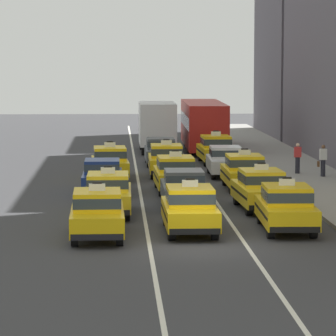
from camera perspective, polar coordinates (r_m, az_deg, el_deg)
The scene contains 22 objects.
ground_plane at distance 33.58m, azimuth 1.72°, elevation -4.44°, with size 160.00×160.00×0.00m, color #353538.
lane_stripe_left_center at distance 53.27m, azimuth -1.72°, elevation -0.49°, with size 0.14×80.00×0.01m, color silver.
lane_stripe_center_right at distance 53.42m, azimuth 1.72°, elevation -0.47°, with size 0.14×80.00×0.01m, color silver.
sidewalk_curb at distance 49.28m, azimuth 8.69°, elevation -1.02°, with size 4.00×90.00×0.15m, color gray.
taxi_left_nearest at distance 35.18m, azimuth -3.96°, elevation -2.51°, with size 1.87×4.58×1.96m.
taxi_left_second at distance 40.35m, azimuth -3.36°, elevation -1.39°, with size 1.86×4.58×1.96m.
sedan_left_third at distance 46.60m, azimuth -3.69°, elevation -0.41°, with size 1.79×4.31×1.58m.
taxi_left_fourth at distance 52.22m, azimuth -3.26°, elevation 0.33°, with size 1.99×4.63×1.96m.
taxi_center_nearest at distance 36.17m, azimuth 1.22°, elevation -2.26°, with size 1.85×4.57×1.96m.
sedan_center_second at distance 42.17m, azimuth 0.89°, elevation -1.09°, with size 1.78×4.31×1.58m.
taxi_center_third at distance 47.12m, azimuth 0.41°, elevation -0.29°, with size 1.91×4.60×1.96m.
taxi_center_fourth at distance 53.55m, azimuth -0.10°, elevation 0.49°, with size 1.87×4.58×1.96m.
sedan_center_fifth at distance 58.97m, azimuth -0.41°, elevation 0.98°, with size 1.78×4.31×1.58m.
box_truck_center_sixth at distance 67.30m, azimuth -0.64°, elevation 2.42°, with size 2.32×6.97×3.27m.
taxi_right_nearest at distance 36.77m, azimuth 6.61°, elevation -2.16°, with size 1.94×4.61×1.96m.
taxi_right_second at distance 41.75m, azimuth 5.19°, elevation -1.15°, with size 1.98×4.62×1.96m.
taxi_right_third at distance 48.09m, azimuth 4.27°, elevation -0.18°, with size 1.82×4.56×1.96m.
sedan_right_fourth at distance 53.48m, azimuth 3.21°, elevation 0.44°, with size 1.85×4.33×1.58m.
taxi_right_fifth at distance 59.80m, azimuth 2.67°, elevation 1.08°, with size 1.93×4.60×1.96m.
bus_right_sixth at distance 68.52m, azimuth 1.99°, elevation 2.52°, with size 2.70×11.24×3.22m.
pedestrian_near_crosswalk at distance 52.65m, azimuth 8.63°, elevation 0.41°, with size 0.47×0.24×1.62m.
pedestrian_by_storefront at distance 53.88m, azimuth 7.24°, elevation 0.56°, with size 0.36×0.24×1.60m.
Camera 1 is at (-2.65, -32.90, 6.18)m, focal length 109.36 mm.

